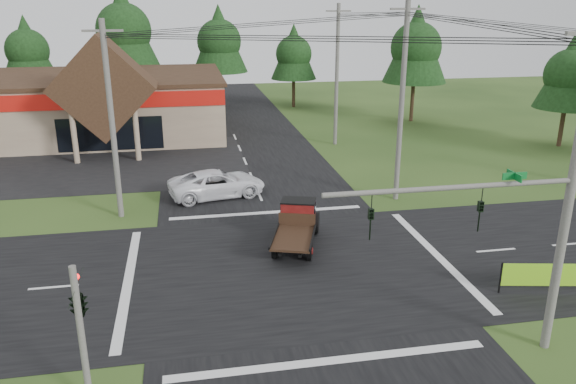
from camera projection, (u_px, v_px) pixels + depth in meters
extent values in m
plane|color=#254016|center=(290.00, 268.00, 25.01)|extent=(120.00, 120.00, 0.00)
cube|color=black|center=(290.00, 268.00, 25.01)|extent=(12.00, 120.00, 0.02)
cube|color=black|center=(290.00, 268.00, 25.01)|extent=(120.00, 12.00, 0.02)
cube|color=black|center=(49.00, 167.00, 40.27)|extent=(28.00, 14.00, 0.02)
cube|color=gray|center=(48.00, 107.00, 49.37)|extent=(30.00, 15.00, 5.00)
cube|color=#332015|center=(44.00, 78.00, 48.55)|extent=(30.40, 15.40, 0.30)
cube|color=#9C110C|center=(24.00, 103.00, 41.82)|extent=(30.00, 0.12, 1.20)
cube|color=#332015|center=(104.00, 87.00, 41.60)|extent=(7.78, 4.00, 7.78)
cylinder|color=gray|center=(74.00, 137.00, 40.69)|extent=(0.40, 0.40, 4.00)
cylinder|color=gray|center=(137.00, 134.00, 41.45)|extent=(0.40, 0.40, 4.00)
cube|color=black|center=(111.00, 134.00, 43.73)|extent=(8.00, 0.08, 2.60)
cylinder|color=#595651|center=(560.00, 254.00, 18.21)|extent=(0.24, 0.24, 7.00)
cylinder|color=#595651|center=(452.00, 188.00, 16.71)|extent=(8.00, 0.16, 0.16)
imported|color=black|center=(480.00, 217.00, 17.20)|extent=(0.16, 0.20, 1.00)
imported|color=black|center=(371.00, 224.00, 16.60)|extent=(0.16, 0.20, 1.00)
cube|color=#0C6626|center=(515.00, 176.00, 16.98)|extent=(0.80, 0.04, 0.22)
cylinder|color=#595651|center=(81.00, 336.00, 16.02)|extent=(0.20, 0.20, 4.40)
imported|color=black|center=(76.00, 286.00, 15.73)|extent=(0.53, 2.48, 1.00)
sphere|color=#FF0C0C|center=(76.00, 277.00, 15.80)|extent=(0.18, 0.18, 0.18)
cylinder|color=#595651|center=(570.00, 195.00, 17.56)|extent=(0.30, 0.30, 11.00)
cylinder|color=#595651|center=(112.00, 123.00, 29.39)|extent=(0.30, 0.30, 10.50)
cube|color=#595651|center=(103.00, 31.00, 27.90)|extent=(2.00, 0.12, 0.12)
cylinder|color=#595651|center=(402.00, 104.00, 32.00)|extent=(0.30, 0.30, 11.50)
cube|color=#595651|center=(408.00, 9.00, 30.35)|extent=(2.00, 0.12, 0.12)
cylinder|color=#595651|center=(337.00, 76.00, 45.09)|extent=(0.30, 0.30, 11.20)
cube|color=#595651|center=(339.00, 11.00, 43.48)|extent=(2.00, 0.12, 0.12)
cylinder|color=#332316|center=(34.00, 96.00, 60.09)|extent=(0.36, 0.36, 3.50)
cone|color=black|center=(27.00, 47.00, 58.47)|extent=(5.60, 5.60, 6.60)
sphere|color=black|center=(27.00, 50.00, 58.56)|extent=(4.40, 4.40, 4.40)
cylinder|color=#332316|center=(129.00, 90.00, 60.72)|extent=(0.36, 0.36, 4.55)
cone|color=black|center=(123.00, 27.00, 58.62)|extent=(7.28, 7.28, 8.58)
sphere|color=black|center=(124.00, 30.00, 58.74)|extent=(5.72, 5.72, 5.72)
cylinder|color=#332316|center=(221.00, 89.00, 63.50)|extent=(0.36, 0.36, 3.85)
cone|color=black|center=(219.00, 38.00, 61.72)|extent=(6.16, 6.16, 7.26)
sphere|color=black|center=(219.00, 41.00, 61.83)|extent=(4.84, 4.84, 4.84)
cylinder|color=#332316|center=(294.00, 93.00, 63.14)|extent=(0.36, 0.36, 3.15)
cone|color=black|center=(294.00, 51.00, 61.68)|extent=(5.04, 5.04, 5.94)
sphere|color=black|center=(294.00, 54.00, 61.77)|extent=(3.96, 3.96, 3.96)
cylinder|color=#332316|center=(412.00, 102.00, 55.45)|extent=(0.36, 0.36, 3.85)
cone|color=black|center=(416.00, 44.00, 53.67)|extent=(6.16, 6.16, 7.26)
sphere|color=black|center=(416.00, 47.00, 53.77)|extent=(4.84, 4.84, 4.84)
cylinder|color=#332316|center=(561.00, 127.00, 45.78)|extent=(0.36, 0.36, 3.15)
cone|color=black|center=(570.00, 71.00, 44.32)|extent=(5.04, 5.04, 5.94)
sphere|color=black|center=(570.00, 74.00, 44.40)|extent=(3.96, 3.96, 3.96)
imported|color=white|center=(217.00, 184.00, 34.01)|extent=(6.22, 3.80, 1.61)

